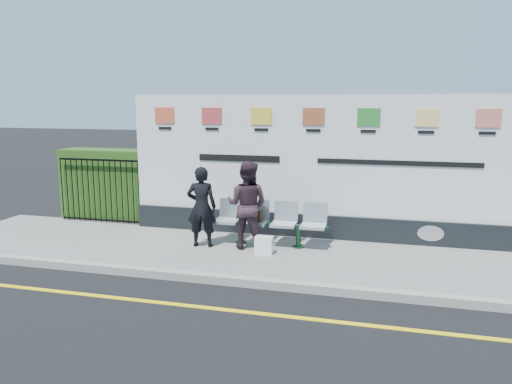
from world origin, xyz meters
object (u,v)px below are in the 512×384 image
bench (269,234)px  woman_left (202,207)px  woman_right (247,205)px  billboard (313,177)px

bench → woman_left: woman_left is taller
woman_right → billboard: bearing=-128.9°
billboard → woman_right: (-1.12, -1.15, -0.44)m
woman_left → bench: bearing=-172.4°
bench → woman_right: bearing=-144.8°
bench → woman_right: 0.78m
billboard → woman_left: billboard is taller
woman_right → woman_left: bearing=12.7°
bench → woman_left: 1.46m
bench → woman_left: size_ratio=1.40×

